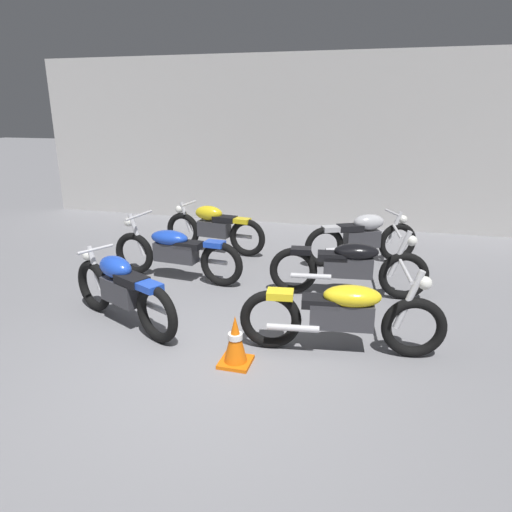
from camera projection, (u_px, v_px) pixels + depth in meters
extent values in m
plane|color=gray|center=(204.00, 366.00, 4.76)|extent=(60.00, 60.00, 0.00)
cube|color=#BCBAB7|center=(309.00, 142.00, 10.01)|extent=(12.65, 0.24, 3.60)
torus|color=black|center=(94.00, 286.00, 5.96)|extent=(0.65, 0.39, 0.67)
torus|color=black|center=(157.00, 314.00, 5.15)|extent=(0.65, 0.39, 0.67)
cylinder|color=silver|center=(95.00, 268.00, 5.83)|extent=(0.25, 0.17, 0.56)
cube|color=#38383D|center=(122.00, 291.00, 5.53)|extent=(0.62, 0.46, 0.28)
ellipsoid|color=blue|center=(115.00, 267.00, 5.50)|extent=(0.59, 0.48, 0.26)
cube|color=black|center=(132.00, 280.00, 5.33)|extent=(0.46, 0.39, 0.10)
cube|color=blue|center=(149.00, 287.00, 5.12)|extent=(0.34, 0.30, 0.08)
cylinder|color=silver|center=(95.00, 249.00, 5.72)|extent=(0.24, 0.45, 0.04)
sphere|color=white|center=(88.00, 255.00, 5.88)|extent=(0.14, 0.14, 0.14)
cylinder|color=silver|center=(153.00, 306.00, 5.41)|extent=(0.53, 0.30, 0.07)
torus|color=black|center=(134.00, 253.00, 7.28)|extent=(0.68, 0.17, 0.67)
torus|color=black|center=(221.00, 264.00, 6.77)|extent=(0.68, 0.17, 0.67)
cylinder|color=silver|center=(137.00, 235.00, 7.15)|extent=(0.28, 0.09, 0.66)
cube|color=#38383D|center=(176.00, 252.00, 6.99)|extent=(0.68, 0.30, 0.28)
ellipsoid|color=blue|center=(169.00, 238.00, 6.96)|extent=(0.63, 0.37, 0.22)
cube|color=black|center=(189.00, 245.00, 6.88)|extent=(0.42, 0.28, 0.10)
cube|color=blue|center=(215.00, 244.00, 6.72)|extent=(0.30, 0.22, 0.08)
cylinder|color=silver|center=(139.00, 215.00, 7.04)|extent=(0.10, 0.68, 0.04)
sphere|color=white|center=(128.00, 222.00, 7.14)|extent=(0.14, 0.14, 0.14)
cylinder|color=silver|center=(210.00, 261.00, 6.98)|extent=(0.55, 0.12, 0.07)
torus|color=black|center=(183.00, 231.00, 8.62)|extent=(0.68, 0.19, 0.67)
torus|color=black|center=(247.00, 238.00, 8.14)|extent=(0.68, 0.19, 0.67)
cylinder|color=silver|center=(186.00, 217.00, 8.51)|extent=(0.25, 0.10, 0.56)
cube|color=#38383D|center=(214.00, 229.00, 8.35)|extent=(0.60, 0.31, 0.28)
ellipsoid|color=yellow|center=(209.00, 213.00, 8.30)|extent=(0.55, 0.34, 0.26)
cube|color=black|center=(225.00, 219.00, 8.21)|extent=(0.43, 0.29, 0.10)
cube|color=yellow|center=(242.00, 221.00, 8.09)|extent=(0.30, 0.23, 0.08)
cylinder|color=silver|center=(188.00, 204.00, 8.41)|extent=(0.10, 0.48, 0.04)
sphere|color=white|center=(179.00, 209.00, 8.52)|extent=(0.14, 0.14, 0.14)
cylinder|color=silver|center=(237.00, 236.00, 8.35)|extent=(0.55, 0.14, 0.07)
torus|color=black|center=(414.00, 328.00, 4.83)|extent=(0.68, 0.20, 0.67)
torus|color=black|center=(270.00, 319.00, 5.02)|extent=(0.68, 0.20, 0.67)
cylinder|color=silver|center=(409.00, 300.00, 4.75)|extent=(0.28, 0.11, 0.66)
cube|color=#38383D|center=(341.00, 315.00, 4.90)|extent=(0.69, 0.33, 0.28)
ellipsoid|color=yellow|center=(352.00, 296.00, 4.82)|extent=(0.64, 0.40, 0.22)
cube|color=black|center=(321.00, 302.00, 4.88)|extent=(0.43, 0.29, 0.10)
cube|color=yellow|center=(280.00, 294.00, 4.92)|extent=(0.30, 0.24, 0.08)
cylinder|color=silver|center=(406.00, 271.00, 4.66)|extent=(0.13, 0.68, 0.04)
sphere|color=white|center=(425.00, 283.00, 4.67)|extent=(0.14, 0.14, 0.14)
cylinder|color=silver|center=(293.00, 328.00, 4.87)|extent=(0.55, 0.14, 0.07)
torus|color=black|center=(404.00, 276.00, 6.31)|extent=(0.68, 0.19, 0.67)
torus|color=black|center=(293.00, 271.00, 6.51)|extent=(0.68, 0.19, 0.67)
cylinder|color=silver|center=(400.00, 254.00, 6.22)|extent=(0.28, 0.10, 0.66)
cube|color=#38383D|center=(348.00, 266.00, 6.38)|extent=(0.68, 0.32, 0.28)
ellipsoid|color=black|center=(357.00, 251.00, 6.30)|extent=(0.64, 0.39, 0.22)
cube|color=black|center=(332.00, 256.00, 6.37)|extent=(0.43, 0.29, 0.10)
cube|color=black|center=(301.00, 251.00, 6.41)|extent=(0.30, 0.23, 0.08)
cylinder|color=silver|center=(397.00, 231.00, 6.14)|extent=(0.12, 0.68, 0.04)
sphere|color=white|center=(412.00, 241.00, 6.15)|extent=(0.14, 0.14, 0.14)
cylinder|color=silver|center=(311.00, 276.00, 6.36)|extent=(0.55, 0.14, 0.07)
torus|color=black|center=(397.00, 242.00, 7.86)|extent=(0.65, 0.40, 0.67)
torus|color=black|center=(324.00, 247.00, 7.62)|extent=(0.65, 0.40, 0.67)
cylinder|color=silver|center=(394.00, 228.00, 7.77)|extent=(0.25, 0.17, 0.56)
cube|color=#38383D|center=(362.00, 239.00, 7.71)|extent=(0.62, 0.47, 0.28)
ellipsoid|color=#B7B7BC|center=(369.00, 222.00, 7.65)|extent=(0.59, 0.48, 0.26)
cube|color=black|center=(350.00, 228.00, 7.61)|extent=(0.47, 0.39, 0.10)
cube|color=#B7B7BC|center=(331.00, 229.00, 7.55)|extent=(0.34, 0.30, 0.08)
cylinder|color=silver|center=(393.00, 213.00, 7.68)|extent=(0.25, 0.45, 0.04)
sphere|color=white|center=(403.00, 219.00, 7.75)|extent=(0.14, 0.14, 0.14)
cylinder|color=silver|center=(342.00, 249.00, 7.56)|extent=(0.52, 0.31, 0.07)
cube|color=orange|center=(236.00, 362.00, 4.79)|extent=(0.32, 0.32, 0.04)
cone|color=orange|center=(235.00, 338.00, 4.70)|extent=(0.24, 0.24, 0.50)
cylinder|color=white|center=(235.00, 336.00, 4.69)|extent=(0.15, 0.15, 0.06)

